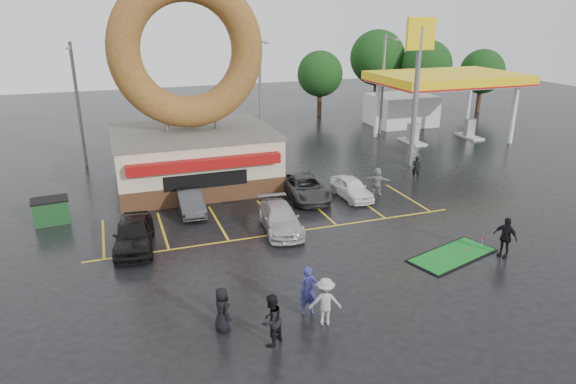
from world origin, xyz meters
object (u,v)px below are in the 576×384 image
object	(u,v)px
car_black	(134,234)
car_silver	(280,218)
donut_shop	(192,118)
streetlight_mid	(260,91)
car_white	(352,188)
car_grey	(305,188)
shell_sign	(418,65)
gas_station	(426,94)
person_cameraman	(505,237)
streetlight_left	(78,102)
streetlight_right	(383,83)
person_blue	(309,291)
dumpster	(51,212)
putting_green	(452,255)
car_dgrey	(190,202)

from	to	relation	value
car_black	car_silver	bearing A→B (deg)	4.96
donut_shop	streetlight_mid	bearing A→B (deg)	48.62
car_white	car_grey	bearing A→B (deg)	160.29
shell_sign	gas_station	bearing A→B (deg)	51.93
car_black	person_cameraman	bearing A→B (deg)	-15.19
shell_sign	car_grey	bearing A→B (deg)	-158.35
car_black	car_white	size ratio (longest dim) A/B	1.19
streetlight_left	car_white	world-z (taller)	streetlight_left
streetlight_right	car_silver	distance (m)	24.52
person_blue	person_cameraman	xyz separation A→B (m)	(10.52, 1.42, 0.01)
person_blue	dumpster	distance (m)	16.41
streetlight_right	car_grey	size ratio (longest dim) A/B	1.82
streetlight_right	person_cameraman	bearing A→B (deg)	-106.15
car_black	car_white	world-z (taller)	car_black
streetlight_left	streetlight_right	world-z (taller)	same
car_black	dumpster	xyz separation A→B (m)	(-4.07, 4.87, -0.12)
gas_station	car_white	xyz separation A→B (m)	(-14.33, -13.86, -3.05)
dumpster	shell_sign	bearing A→B (deg)	1.10
car_silver	person_cameraman	size ratio (longest dim) A/B	2.32
car_black	person_cameraman	xyz separation A→B (m)	(16.43, -6.73, 0.22)
streetlight_left	streetlight_right	distance (m)	26.08
dumpster	putting_green	size ratio (longest dim) A/B	0.37
streetlight_right	car_dgrey	bearing A→B (deg)	-145.38
car_silver	person_cameraman	distance (m)	11.07
car_silver	putting_green	distance (m)	8.83
dumpster	streetlight_right	bearing A→B (deg)	19.24
car_black	dumpster	distance (m)	6.35
car_black	putting_green	distance (m)	15.39
streetlight_left	dumpster	world-z (taller)	streetlight_left
car_grey	car_white	bearing A→B (deg)	-15.06
gas_station	car_grey	size ratio (longest dim) A/B	2.76
gas_station	person_blue	size ratio (longest dim) A/B	7.00
gas_station	streetlight_left	size ratio (longest dim) A/B	1.52
car_black	person_cameraman	world-z (taller)	person_cameraman
person_blue	dumpster	xyz separation A→B (m)	(-9.98, 13.02, -0.33)
streetlight_left	car_dgrey	world-z (taller)	streetlight_left
shell_sign	car_grey	distance (m)	12.74
person_blue	car_dgrey	bearing A→B (deg)	105.20
streetlight_right	car_white	xyz separation A→B (m)	(-10.33, -14.84, -4.13)
shell_sign	person_blue	size ratio (longest dim) A/B	5.43
shell_sign	person_blue	world-z (taller)	shell_sign
car_white	person_blue	world-z (taller)	person_blue
person_blue	car_silver	bearing A→B (deg)	82.26
streetlight_left	car_white	distance (m)	20.68
streetlight_right	putting_green	world-z (taller)	streetlight_right
car_dgrey	dumpster	size ratio (longest dim) A/B	2.16
car_dgrey	car_white	world-z (taller)	car_white
streetlight_right	person_blue	bearing A→B (deg)	-124.21
donut_shop	car_white	distance (m)	11.16
car_silver	car_grey	bearing A→B (deg)	60.42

